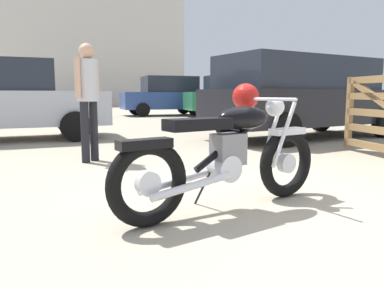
{
  "coord_description": "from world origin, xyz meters",
  "views": [
    {
      "loc": [
        -1.6,
        -2.97,
        0.96
      ],
      "look_at": [
        -0.42,
        0.31,
        0.49
      ],
      "focal_mm": 34.53,
      "sensor_mm": 36.0,
      "label": 1
    }
  ],
  "objects_px": {
    "bystander": "(88,90)",
    "blue_hatchback_right": "(244,95)",
    "pale_sedan_back": "(304,95)",
    "white_estate_far": "(166,95)",
    "vintage_motorcycle": "(229,151)",
    "silver_sedan_mid": "(4,100)"
  },
  "relations": [
    {
      "from": "vintage_motorcycle",
      "to": "pale_sedan_back",
      "type": "relative_size",
      "value": 0.41
    },
    {
      "from": "blue_hatchback_right",
      "to": "pale_sedan_back",
      "type": "height_order",
      "value": "same"
    },
    {
      "from": "bystander",
      "to": "blue_hatchback_right",
      "type": "distance_m",
      "value": 11.16
    },
    {
      "from": "white_estate_far",
      "to": "vintage_motorcycle",
      "type": "bearing_deg",
      "value": 76.23
    },
    {
      "from": "pale_sedan_back",
      "to": "silver_sedan_mid",
      "type": "height_order",
      "value": "pale_sedan_back"
    },
    {
      "from": "blue_hatchback_right",
      "to": "pale_sedan_back",
      "type": "relative_size",
      "value": 0.98
    },
    {
      "from": "blue_hatchback_right",
      "to": "pale_sedan_back",
      "type": "distance_m",
      "value": 7.62
    },
    {
      "from": "white_estate_far",
      "to": "silver_sedan_mid",
      "type": "xyz_separation_m",
      "value": [
        -5.79,
        -7.9,
        -0.08
      ]
    },
    {
      "from": "vintage_motorcycle",
      "to": "silver_sedan_mid",
      "type": "relative_size",
      "value": 0.48
    },
    {
      "from": "bystander",
      "to": "silver_sedan_mid",
      "type": "xyz_separation_m",
      "value": [
        -1.48,
        3.23,
        -0.18
      ]
    },
    {
      "from": "blue_hatchback_right",
      "to": "pale_sedan_back",
      "type": "xyz_separation_m",
      "value": [
        -2.35,
        -7.25,
        0.0
      ]
    },
    {
      "from": "vintage_motorcycle",
      "to": "white_estate_far",
      "type": "distance_m",
      "value": 14.21
    },
    {
      "from": "blue_hatchback_right",
      "to": "white_estate_far",
      "type": "xyz_separation_m",
      "value": [
        -2.72,
        2.47,
        -0.02
      ]
    },
    {
      "from": "bystander",
      "to": "pale_sedan_back",
      "type": "relative_size",
      "value": 0.34
    },
    {
      "from": "vintage_motorcycle",
      "to": "bystander",
      "type": "height_order",
      "value": "bystander"
    },
    {
      "from": "vintage_motorcycle",
      "to": "pale_sedan_back",
      "type": "xyz_separation_m",
      "value": [
        3.76,
        4.08,
        0.45
      ]
    },
    {
      "from": "bystander",
      "to": "blue_hatchback_right",
      "type": "bearing_deg",
      "value": -81.71
    },
    {
      "from": "white_estate_far",
      "to": "pale_sedan_back",
      "type": "distance_m",
      "value": 9.73
    },
    {
      "from": "blue_hatchback_right",
      "to": "bystander",
      "type": "bearing_deg",
      "value": 57.33
    },
    {
      "from": "bystander",
      "to": "white_estate_far",
      "type": "xyz_separation_m",
      "value": [
        4.31,
        11.14,
        -0.1
      ]
    },
    {
      "from": "vintage_motorcycle",
      "to": "pale_sedan_back",
      "type": "height_order",
      "value": "pale_sedan_back"
    },
    {
      "from": "blue_hatchback_right",
      "to": "silver_sedan_mid",
      "type": "distance_m",
      "value": 10.1
    }
  ]
}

